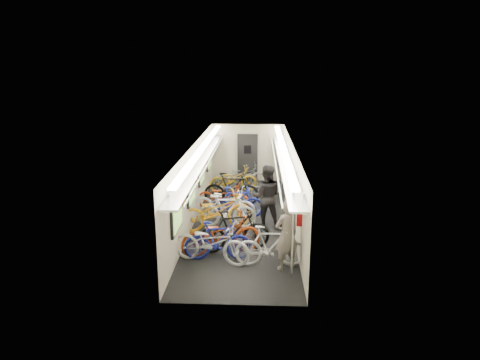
# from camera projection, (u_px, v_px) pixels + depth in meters

# --- Properties ---
(train_car_shell) EXTENTS (10.00, 10.00, 10.00)m
(train_car_shell) POSITION_uv_depth(u_px,v_px,m) (233.00, 164.00, 13.75)
(train_car_shell) COLOR black
(train_car_shell) RESTS_ON ground
(bicycle_0) EXTENTS (2.09, 1.20, 1.04)m
(bicycle_0) POSITION_uv_depth(u_px,v_px,m) (211.00, 243.00, 10.39)
(bicycle_0) COLOR silver
(bicycle_0) RESTS_ON ground
(bicycle_1) EXTENTS (1.72, 0.60, 1.01)m
(bicycle_1) POSITION_uv_depth(u_px,v_px,m) (218.00, 241.00, 10.54)
(bicycle_1) COLOR navy
(bicycle_1) RESTS_ON ground
(bicycle_2) EXTENTS (2.19, 1.33, 1.08)m
(bicycle_2) POSITION_uv_depth(u_px,v_px,m) (221.00, 235.00, 10.83)
(bicycle_2) COLOR #943310
(bicycle_2) RESTS_ON ground
(bicycle_3) EXTENTS (1.97, 1.02, 1.14)m
(bicycle_3) POSITION_uv_depth(u_px,v_px,m) (234.00, 231.00, 11.01)
(bicycle_3) COLOR black
(bicycle_3) RESTS_ON ground
(bicycle_4) EXTENTS (2.28, 1.47, 1.13)m
(bicycle_4) POSITION_uv_depth(u_px,v_px,m) (216.00, 211.00, 12.56)
(bicycle_4) COLOR orange
(bicycle_4) RESTS_ON ground
(bicycle_5) EXTENTS (1.80, 0.59, 1.07)m
(bicycle_5) POSITION_uv_depth(u_px,v_px,m) (227.00, 210.00, 12.71)
(bicycle_5) COLOR white
(bicycle_5) RESTS_ON ground
(bicycle_6) EXTENTS (2.18, 1.19, 1.09)m
(bicycle_6) POSITION_uv_depth(u_px,v_px,m) (224.00, 203.00, 13.34)
(bicycle_6) COLOR #B4B5B9
(bicycle_6) RESTS_ON ground
(bicycle_7) EXTENTS (1.79, 0.70, 1.05)m
(bicycle_7) POSITION_uv_depth(u_px,v_px,m) (236.00, 203.00, 13.48)
(bicycle_7) COLOR #192499
(bicycle_7) RESTS_ON ground
(bicycle_8) EXTENTS (1.95, 1.05, 0.97)m
(bicycle_8) POSITION_uv_depth(u_px,v_px,m) (224.00, 197.00, 14.23)
(bicycle_8) COLOR #9E3311
(bicycle_8) RESTS_ON ground
(bicycle_9) EXTENTS (1.94, 0.59, 1.16)m
(bicycle_9) POSITION_uv_depth(u_px,v_px,m) (231.00, 189.00, 14.83)
(bicycle_9) COLOR black
(bicycle_9) RESTS_ON ground
(bicycle_10) EXTENTS (1.94, 1.05, 0.97)m
(bicycle_10) POSITION_uv_depth(u_px,v_px,m) (233.00, 179.00, 16.48)
(bicycle_10) COLOR #C49512
(bicycle_10) RESTS_ON ground
(bicycle_11) EXTENTS (1.73, 0.53, 1.03)m
(bicycle_11) POSITION_uv_depth(u_px,v_px,m) (271.00, 246.00, 10.19)
(bicycle_11) COLOR silver
(bicycle_11) RESTS_ON ground
(bicycle_12) EXTENTS (1.87, 0.99, 0.93)m
(bicycle_12) POSITION_uv_depth(u_px,v_px,m) (236.00, 178.00, 16.77)
(bicycle_12) COLOR slate
(bicycle_12) RESTS_ON ground
(bicycle_14) EXTENTS (2.04, 0.89, 1.04)m
(bicycle_14) POSITION_uv_depth(u_px,v_px,m) (242.00, 176.00, 16.86)
(bicycle_14) COLOR slate
(bicycle_14) RESTS_ON ground
(passenger_near) EXTENTS (0.74, 0.67, 1.71)m
(passenger_near) POSITION_uv_depth(u_px,v_px,m) (287.00, 235.00, 9.97)
(passenger_near) COLOR gray
(passenger_near) RESTS_ON ground
(passenger_mid) EXTENTS (0.95, 0.75, 1.90)m
(passenger_mid) POSITION_uv_depth(u_px,v_px,m) (266.00, 196.00, 12.69)
(passenger_mid) COLOR black
(passenger_mid) RESTS_ON ground
(backpack) EXTENTS (0.27, 0.16, 0.38)m
(backpack) POSITION_uv_depth(u_px,v_px,m) (302.00, 218.00, 9.87)
(backpack) COLOR #B31114
(backpack) RESTS_ON passenger_near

